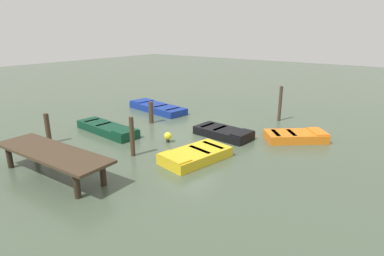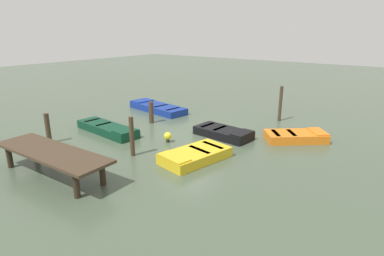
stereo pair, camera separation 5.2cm
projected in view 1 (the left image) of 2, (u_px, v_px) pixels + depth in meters
The scene contains 12 objects.
ground_plane at pixel (192, 135), 15.65m from camera, with size 80.00×80.00×0.00m, color #475642.
dock_segment at pixel (52, 154), 11.00m from camera, with size 5.07×1.67×0.95m.
rowboat_dark_green at pixel (107, 129), 15.88m from camera, with size 3.96×1.44×0.46m.
rowboat_blue at pixel (157, 108), 20.20m from camera, with size 4.36×2.01×0.46m.
rowboat_yellow at pixel (195, 155), 12.52m from camera, with size 1.99×3.04×0.46m.
rowboat_orange at pixel (296, 136), 14.77m from camera, with size 2.93×2.75×0.46m.
rowboat_black at pixel (224, 132), 15.29m from camera, with size 2.90×1.56×0.46m.
mooring_piling_mid_right at pixel (48, 128), 14.31m from camera, with size 0.22×0.22×1.40m, color #423323.
mooring_piling_far_left at pixel (132, 137), 12.80m from camera, with size 0.19×0.19×1.66m, color #423323.
mooring_piling_center at pixel (151, 112), 17.49m from camera, with size 0.26×0.26×1.20m, color #423323.
mooring_piling_mid_left at pixel (280, 104), 17.79m from camera, with size 0.18×0.18×1.99m, color #423323.
marker_buoy at pixel (168, 136), 14.52m from camera, with size 0.36×0.36×0.48m.
Camera 1 is at (-8.85, 11.91, 4.97)m, focal length 29.45 mm.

